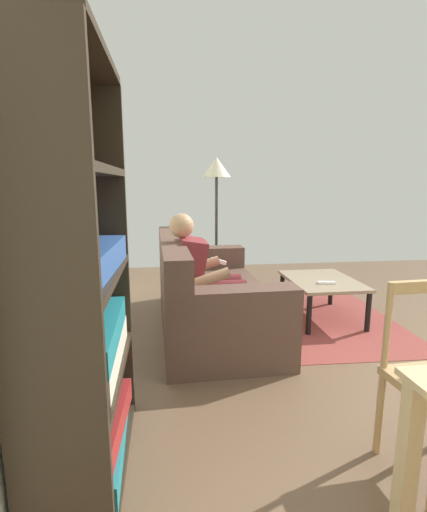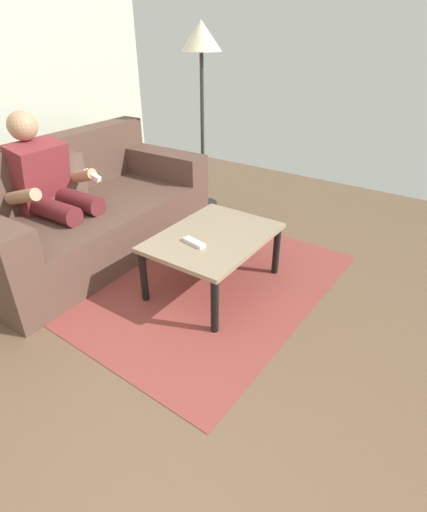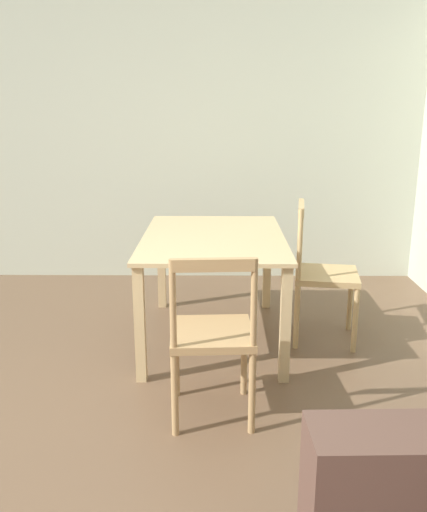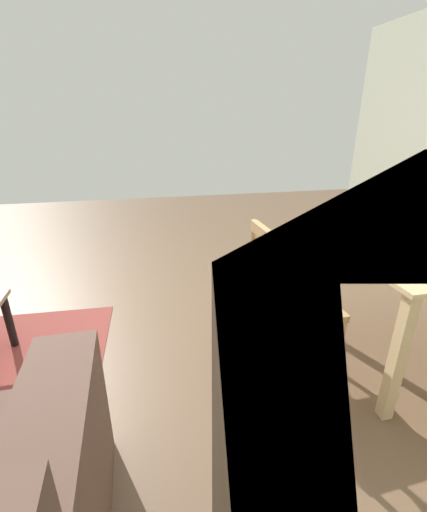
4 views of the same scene
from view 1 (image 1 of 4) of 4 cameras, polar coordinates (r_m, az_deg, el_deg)
wall_back at (r=2.18m, az=-24.97°, el=6.92°), size 6.22×0.12×2.52m
couch at (r=3.61m, az=-1.10°, el=-6.09°), size 2.03×1.03×0.87m
person_lounging at (r=3.34m, az=-1.38°, el=-2.90°), size 0.60×0.85×1.12m
coffee_table at (r=4.01m, az=16.02°, el=-4.12°), size 0.89×0.65×0.41m
tv_remote at (r=3.83m, az=16.64°, el=-3.88°), size 0.08×0.18×0.02m
bookshelf at (r=1.87m, az=-19.73°, el=-9.24°), size 0.97×0.36×1.91m
area_rug at (r=4.12m, az=15.76°, el=-8.88°), size 2.04×1.46×0.01m
floor_lamp at (r=4.76m, az=0.45°, el=11.45°), size 0.36×0.36×1.68m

